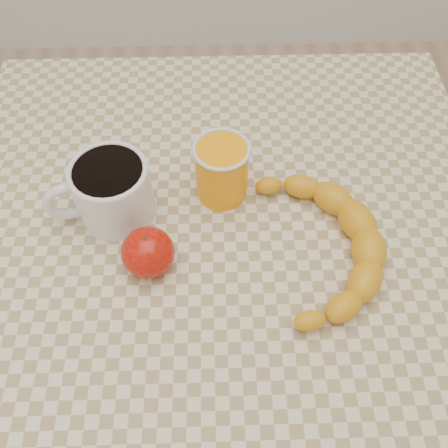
{
  "coord_description": "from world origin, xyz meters",
  "views": [
    {
      "loc": [
        -0.01,
        -0.4,
        1.33
      ],
      "look_at": [
        0.0,
        0.0,
        0.77
      ],
      "focal_mm": 40.0,
      "sensor_mm": 36.0,
      "label": 1
    }
  ],
  "objects_px": {
    "coffee_mug": "(110,190)",
    "banana": "(321,244)",
    "apple": "(148,252)",
    "table": "(224,263)",
    "orange_juice_glass": "(222,170)"
  },
  "relations": [
    {
      "from": "orange_juice_glass",
      "to": "apple",
      "type": "distance_m",
      "value": 0.16
    },
    {
      "from": "coffee_mug",
      "to": "banana",
      "type": "distance_m",
      "value": 0.3
    },
    {
      "from": "apple",
      "to": "banana",
      "type": "xyz_separation_m",
      "value": [
        0.23,
        0.01,
        -0.01
      ]
    },
    {
      "from": "table",
      "to": "orange_juice_glass",
      "type": "height_order",
      "value": "orange_juice_glass"
    },
    {
      "from": "coffee_mug",
      "to": "banana",
      "type": "relative_size",
      "value": 0.55
    },
    {
      "from": "table",
      "to": "banana",
      "type": "height_order",
      "value": "banana"
    },
    {
      "from": "table",
      "to": "apple",
      "type": "distance_m",
      "value": 0.16
    },
    {
      "from": "apple",
      "to": "banana",
      "type": "distance_m",
      "value": 0.23
    },
    {
      "from": "orange_juice_glass",
      "to": "apple",
      "type": "relative_size",
      "value": 1.27
    },
    {
      "from": "table",
      "to": "orange_juice_glass",
      "type": "xyz_separation_m",
      "value": [
        -0.0,
        0.07,
        0.13
      ]
    },
    {
      "from": "table",
      "to": "coffee_mug",
      "type": "bearing_deg",
      "value": 165.29
    },
    {
      "from": "banana",
      "to": "orange_juice_glass",
      "type": "bearing_deg",
      "value": 140.42
    },
    {
      "from": "table",
      "to": "banana",
      "type": "distance_m",
      "value": 0.17
    },
    {
      "from": "coffee_mug",
      "to": "apple",
      "type": "relative_size",
      "value": 2.16
    },
    {
      "from": "orange_juice_glass",
      "to": "apple",
      "type": "xyz_separation_m",
      "value": [
        -0.1,
        -0.13,
        -0.02
      ]
    }
  ]
}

